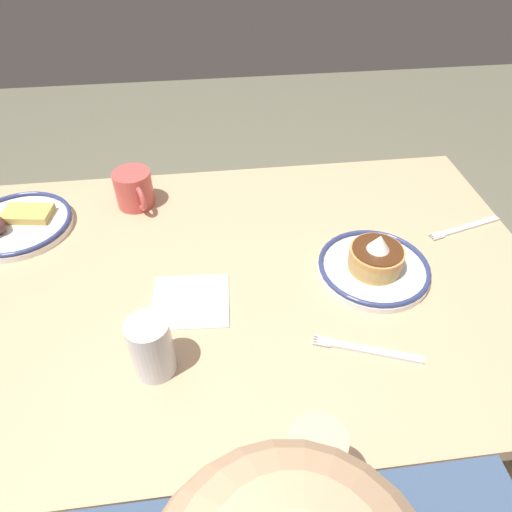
# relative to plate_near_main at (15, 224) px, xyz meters

# --- Properties ---
(ground_plane) EXTENTS (6.00, 6.00, 0.00)m
(ground_plane) POSITION_rel_plate_near_main_xyz_m (-0.48, 0.22, -0.76)
(ground_plane) COLOR #666451
(dining_table) EXTENTS (1.32, 0.83, 0.74)m
(dining_table) POSITION_rel_plate_near_main_xyz_m (-0.48, 0.22, -0.12)
(dining_table) COLOR tan
(dining_table) RESTS_ON ground_plane
(plate_near_main) EXTENTS (0.24, 0.24, 0.05)m
(plate_near_main) POSITION_rel_plate_near_main_xyz_m (0.00, 0.00, 0.00)
(plate_near_main) COLOR white
(plate_near_main) RESTS_ON dining_table
(plate_center_pancakes) EXTENTS (0.23, 0.23, 0.10)m
(plate_center_pancakes) POSITION_rel_plate_near_main_xyz_m (-0.78, 0.24, 0.01)
(plate_center_pancakes) COLOR white
(plate_center_pancakes) RESTS_ON dining_table
(coffee_mug) EXTENTS (0.09, 0.12, 0.09)m
(coffee_mug) POSITION_rel_plate_near_main_xyz_m (-0.27, -0.07, 0.03)
(coffee_mug) COLOR #BF4C47
(coffee_mug) RESTS_ON dining_table
(drinking_glass) EXTENTS (0.07, 0.07, 0.11)m
(drinking_glass) POSITION_rel_plate_near_main_xyz_m (-0.34, 0.42, 0.03)
(drinking_glass) COLOR silver
(drinking_glass) RESTS_ON dining_table
(paper_napkin) EXTENTS (0.16, 0.15, 0.00)m
(paper_napkin) POSITION_rel_plate_near_main_xyz_m (-0.40, 0.28, -0.01)
(paper_napkin) COLOR white
(paper_napkin) RESTS_ON dining_table
(fork_near) EXTENTS (0.19, 0.07, 0.01)m
(fork_near) POSITION_rel_plate_near_main_xyz_m (-1.04, 0.13, -0.01)
(fork_near) COLOR silver
(fork_near) RESTS_ON dining_table
(fork_far) EXTENTS (0.19, 0.08, 0.01)m
(fork_far) POSITION_rel_plate_near_main_xyz_m (-0.71, 0.43, -0.01)
(fork_far) COLOR silver
(fork_far) RESTS_ON dining_table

